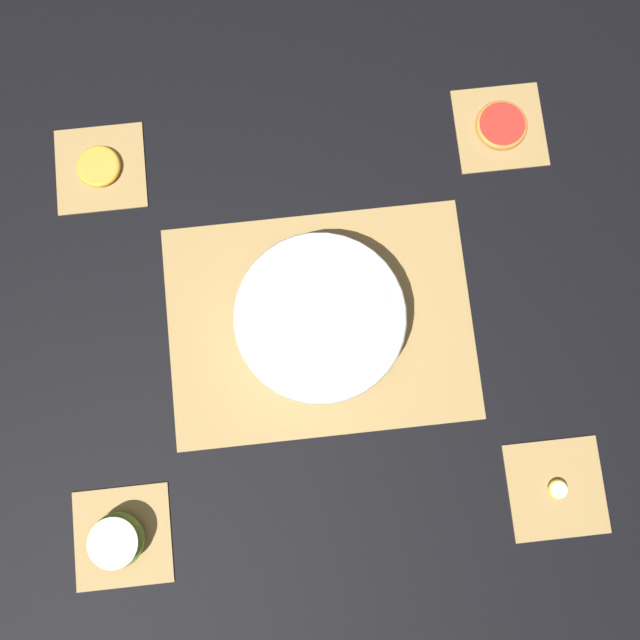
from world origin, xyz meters
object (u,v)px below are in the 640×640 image
orange_slice_whole (99,166)px  banana_coin_single (558,489)px  grapefruit_slice (501,125)px  apple_half (117,541)px  fruit_salad_bowl (320,319)px

orange_slice_whole → banana_coin_single: orange_slice_whole is taller
grapefruit_slice → orange_slice_whole: bearing=0.0°
orange_slice_whole → apple_half: bearing=90.0°
orange_slice_whole → banana_coin_single: 0.91m
fruit_salad_bowl → apple_half: fruit_salad_bowl is taller
banana_coin_single → grapefruit_slice: size_ratio=0.35×
orange_slice_whole → grapefruit_slice: 0.68m
apple_half → grapefruit_slice: (-0.68, -0.61, -0.02)m
orange_slice_whole → banana_coin_single: bearing=138.5°
fruit_salad_bowl → orange_slice_whole: bearing=-41.4°
orange_slice_whole → grapefruit_slice: grapefruit_slice is taller
apple_half → orange_slice_whole: bearing=-90.0°
apple_half → banana_coin_single: size_ratio=2.67×
apple_half → grapefruit_slice: size_ratio=0.94×
fruit_salad_bowl → apple_half: 0.46m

